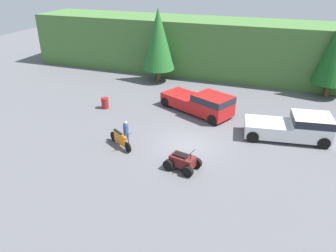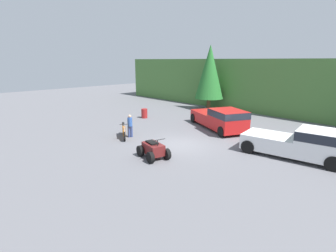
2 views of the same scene
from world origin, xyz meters
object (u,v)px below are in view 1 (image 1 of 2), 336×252
steel_barrel (105,103)px  quad_atv (182,162)px  pickup_truck_red (202,102)px  rider_person (126,132)px  dirt_bike (120,139)px  pickup_truck_second (295,126)px

steel_barrel → quad_atv: bearing=-36.1°
pickup_truck_red → rider_person: (-3.27, -6.40, -0.04)m
dirt_bike → pickup_truck_second: bearing=56.9°
quad_atv → rider_person: bearing=173.0°
dirt_bike → quad_atv: 4.61m
pickup_truck_red → quad_atv: size_ratio=2.99×
pickup_truck_red → pickup_truck_second: same height
quad_atv → rider_person: rider_person is taller
pickup_truck_second → steel_barrel: (-14.40, 0.32, -0.49)m
dirt_bike → pickup_truck_red: bearing=94.4°
rider_person → pickup_truck_second: bearing=48.2°
rider_person → pickup_truck_red: bearing=87.3°
pickup_truck_second → dirt_bike: 11.40m
pickup_truck_red → quad_atv: bearing=-57.9°
steel_barrel → dirt_bike: bearing=-51.6°
dirt_bike → quad_atv: quad_atv is taller
pickup_truck_second → quad_atv: size_ratio=2.69×
quad_atv → steel_barrel: 10.62m
pickup_truck_red → quad_atv: 7.95m
pickup_truck_red → steel_barrel: 7.78m
pickup_truck_second → steel_barrel: bearing=169.9°
pickup_truck_red → pickup_truck_second: (6.81, -1.94, -0.00)m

